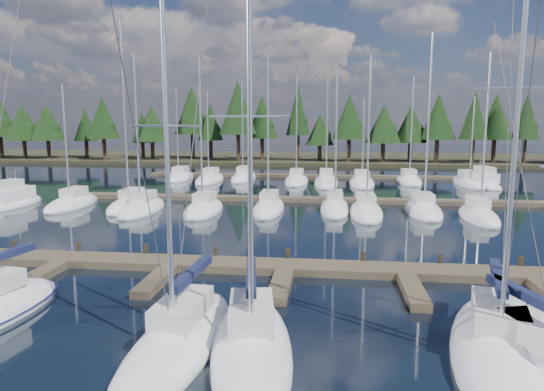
# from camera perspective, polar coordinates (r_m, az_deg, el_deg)

# --- Properties ---
(ground) EXTENTS (260.00, 260.00, 0.00)m
(ground) POSITION_cam_1_polar(r_m,az_deg,el_deg) (37.26, 3.35, -3.24)
(ground) COLOR black
(ground) RESTS_ON ground
(far_shore) EXTENTS (220.00, 30.00, 0.60)m
(far_shore) POSITION_cam_1_polar(r_m,az_deg,el_deg) (96.68, 5.55, 4.37)
(far_shore) COLOR #2F2B1A
(far_shore) RESTS_ON ground
(main_dock) EXTENTS (44.00, 6.13, 0.90)m
(main_dock) POSITION_cam_1_polar(r_m,az_deg,el_deg) (25.00, 1.55, -8.83)
(main_dock) COLOR brown
(main_dock) RESTS_ON ground
(back_docks) EXTENTS (50.00, 21.80, 0.40)m
(back_docks) POSITION_cam_1_polar(r_m,az_deg,el_deg) (56.51, 4.57, 1.10)
(back_docks) COLOR brown
(back_docks) RESTS_ON ground
(front_sailboat_2) EXTENTS (3.08, 9.21, 13.85)m
(front_sailboat_2) POSITION_cam_1_polar(r_m,az_deg,el_deg) (17.64, -10.91, -16.51)
(front_sailboat_2) COLOR white
(front_sailboat_2) RESTS_ON ground
(front_sailboat_3) EXTENTS (4.08, 9.21, 14.38)m
(front_sailboat_3) POSITION_cam_1_polar(r_m,az_deg,el_deg) (17.03, -2.42, -17.31)
(front_sailboat_3) COLOR white
(front_sailboat_3) RESTS_ON ground
(front_sailboat_5) EXTENTS (5.20, 9.93, 15.89)m
(front_sailboat_5) POSITION_cam_1_polar(r_m,az_deg,el_deg) (18.60, 25.03, -15.82)
(front_sailboat_5) COLOR white
(front_sailboat_5) RESTS_ON ground
(back_sailboat_rows) EXTENTS (46.78, 32.64, 16.94)m
(back_sailboat_rows) POSITION_cam_1_polar(r_m,az_deg,el_deg) (51.61, 3.92, 0.44)
(back_sailboat_rows) COLOR white
(back_sailboat_rows) RESTS_ON ground
(motor_yacht_left) EXTENTS (2.93, 8.05, 3.97)m
(motor_yacht_left) POSITION_cam_1_polar(r_m,az_deg,el_deg) (50.33, -28.32, -0.61)
(motor_yacht_left) COLOR white
(motor_yacht_left) RESTS_ON ground
(motor_yacht_right) EXTENTS (3.94, 8.24, 3.94)m
(motor_yacht_right) POSITION_cam_1_polar(r_m,az_deg,el_deg) (62.63, 23.50, 1.38)
(motor_yacht_right) COLOR white
(motor_yacht_right) RESTS_ON ground
(tree_line) EXTENTS (187.14, 12.01, 13.95)m
(tree_line) POSITION_cam_1_polar(r_m,az_deg,el_deg) (86.51, 5.58, 8.57)
(tree_line) COLOR black
(tree_line) RESTS_ON far_shore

